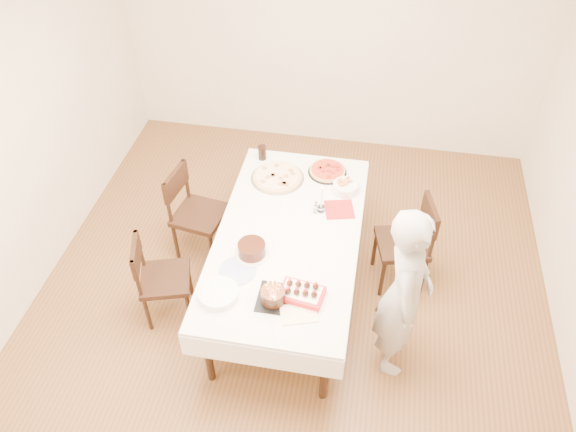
% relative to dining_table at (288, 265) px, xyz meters
% --- Properties ---
extents(floor, '(5.00, 5.00, 0.00)m').
position_rel_dining_table_xyz_m(floor, '(0.04, -0.09, -0.38)').
color(floor, brown).
rests_on(floor, ground).
extents(wall_back, '(4.50, 0.04, 2.70)m').
position_rel_dining_table_xyz_m(wall_back, '(0.04, 2.41, 0.98)').
color(wall_back, beige).
rests_on(wall_back, floor).
extents(wall_left, '(0.04, 5.00, 2.70)m').
position_rel_dining_table_xyz_m(wall_left, '(-2.21, -0.09, 0.98)').
color(wall_left, beige).
rests_on(wall_left, floor).
extents(ceiling, '(5.00, 5.00, 0.00)m').
position_rel_dining_table_xyz_m(ceiling, '(0.04, -0.09, 2.33)').
color(ceiling, white).
rests_on(ceiling, wall_back).
extents(dining_table, '(1.21, 2.17, 0.75)m').
position_rel_dining_table_xyz_m(dining_table, '(0.00, 0.00, 0.00)').
color(dining_table, silver).
rests_on(dining_table, floor).
extents(chair_right_savory, '(0.56, 0.56, 0.90)m').
position_rel_dining_table_xyz_m(chair_right_savory, '(0.94, 0.35, 0.08)').
color(chair_right_savory, black).
rests_on(chair_right_savory, floor).
extents(chair_left_savory, '(0.54, 0.54, 0.92)m').
position_rel_dining_table_xyz_m(chair_left_savory, '(-0.89, 0.38, 0.09)').
color(chair_left_savory, black).
rests_on(chair_left_savory, floor).
extents(chair_left_dessert, '(0.54, 0.54, 0.85)m').
position_rel_dining_table_xyz_m(chair_left_dessert, '(-0.96, -0.37, 0.05)').
color(chair_left_dessert, black).
rests_on(chair_left_dessert, floor).
extents(person, '(0.40, 0.59, 1.57)m').
position_rel_dining_table_xyz_m(person, '(0.94, -0.48, 0.41)').
color(person, '#A9A59F').
rests_on(person, floor).
extents(pizza_white, '(0.59, 0.59, 0.04)m').
position_rel_dining_table_xyz_m(pizza_white, '(-0.22, 0.67, 0.40)').
color(pizza_white, beige).
rests_on(pizza_white, dining_table).
extents(pizza_pepperoni, '(0.35, 0.35, 0.04)m').
position_rel_dining_table_xyz_m(pizza_pepperoni, '(0.21, 0.84, 0.40)').
color(pizza_pepperoni, red).
rests_on(pizza_pepperoni, dining_table).
extents(red_placemat, '(0.29, 0.29, 0.01)m').
position_rel_dining_table_xyz_m(red_placemat, '(0.37, 0.36, 0.38)').
color(red_placemat, '#B21E1E').
rests_on(red_placemat, dining_table).
extents(pasta_bowl, '(0.25, 0.25, 0.07)m').
position_rel_dining_table_xyz_m(pasta_bowl, '(0.40, 0.62, 0.42)').
color(pasta_bowl, white).
rests_on(pasta_bowl, dining_table).
extents(taper_candle, '(0.08, 0.08, 0.28)m').
position_rel_dining_table_xyz_m(taper_candle, '(0.22, 0.32, 0.51)').
color(taper_candle, white).
rests_on(taper_candle, dining_table).
extents(shaker_pair, '(0.08, 0.08, 0.08)m').
position_rel_dining_table_xyz_m(shaker_pair, '(0.18, 0.29, 0.42)').
color(shaker_pair, white).
rests_on(shaker_pair, dining_table).
extents(cola_glass, '(0.09, 0.09, 0.14)m').
position_rel_dining_table_xyz_m(cola_glass, '(-0.41, 0.94, 0.44)').
color(cola_glass, black).
rests_on(cola_glass, dining_table).
extents(layer_cake, '(0.30, 0.30, 0.11)m').
position_rel_dining_table_xyz_m(layer_cake, '(-0.24, -0.26, 0.43)').
color(layer_cake, '#33150C').
rests_on(layer_cake, dining_table).
extents(cake_board, '(0.29, 0.29, 0.01)m').
position_rel_dining_table_xyz_m(cake_board, '(0.04, -0.66, 0.38)').
color(cake_board, black).
rests_on(cake_board, dining_table).
extents(birthday_cake, '(0.20, 0.20, 0.17)m').
position_rel_dining_table_xyz_m(birthday_cake, '(0.01, -0.68, 0.47)').
color(birthday_cake, '#32190D').
rests_on(birthday_cake, dining_table).
extents(strawberry_box, '(0.34, 0.26, 0.08)m').
position_rel_dining_table_xyz_m(strawberry_box, '(0.21, -0.60, 0.41)').
color(strawberry_box, red).
rests_on(strawberry_box, dining_table).
extents(box_lid, '(0.30, 0.24, 0.02)m').
position_rel_dining_table_xyz_m(box_lid, '(0.22, -0.76, 0.38)').
color(box_lid, beige).
rests_on(box_lid, dining_table).
extents(plate_stack, '(0.38, 0.38, 0.06)m').
position_rel_dining_table_xyz_m(plate_stack, '(-0.38, -0.71, 0.41)').
color(plate_stack, white).
rests_on(plate_stack, dining_table).
extents(china_plate, '(0.33, 0.33, 0.01)m').
position_rel_dining_table_xyz_m(china_plate, '(-0.31, -0.45, 0.38)').
color(china_plate, white).
rests_on(china_plate, dining_table).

